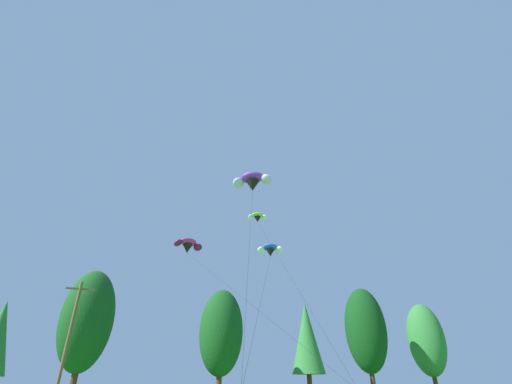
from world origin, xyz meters
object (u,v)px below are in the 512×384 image
(parafoil_kite_mid_magenta, at_px, (188,245))
(parafoil_kite_low_lime_white, at_px, (258,217))
(utility_pole, at_px, (68,339))
(parafoil_kite_high_purple, at_px, (252,181))
(parafoil_kite_far_blue_white, at_px, (270,250))

(parafoil_kite_mid_magenta, xyz_separation_m, parafoil_kite_low_lime_white, (6.97, -1.97, 3.34))
(parafoil_kite_mid_magenta, relative_size, parafoil_kite_low_lime_white, 0.99)
(utility_pole, bearing_deg, parafoil_kite_mid_magenta, 13.31)
(utility_pole, relative_size, parafoil_kite_mid_magenta, 0.58)
(parafoil_kite_high_purple, relative_size, parafoil_kite_far_blue_white, 0.99)
(parafoil_kite_low_lime_white, bearing_deg, parafoil_kite_high_purple, -112.02)
(utility_pole, relative_size, parafoil_kite_far_blue_white, 0.56)
(parafoil_kite_mid_magenta, bearing_deg, parafoil_kite_far_blue_white, -14.51)
(parafoil_kite_mid_magenta, bearing_deg, parafoil_kite_high_purple, -67.24)
(parafoil_kite_far_blue_white, bearing_deg, parafoil_kite_low_lime_white, 172.36)
(parafoil_kite_mid_magenta, xyz_separation_m, parafoil_kite_far_blue_white, (8.29, -2.15, -0.30))
(utility_pole, bearing_deg, parafoil_kite_far_blue_white, -0.20)
(parafoil_kite_mid_magenta, height_order, parafoil_kite_far_blue_white, parafoil_kite_mid_magenta)
(parafoil_kite_high_purple, xyz_separation_m, parafoil_kite_low_lime_white, (3.01, 7.45, 0.21))
(parafoil_kite_mid_magenta, bearing_deg, parafoil_kite_low_lime_white, -15.78)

